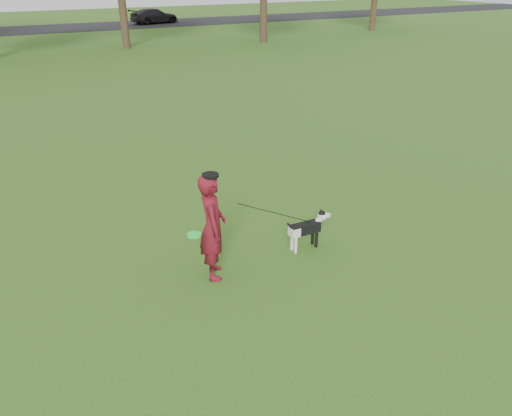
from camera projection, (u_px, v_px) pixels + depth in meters
ground at (283, 263)px, 8.74m from camera, size 120.00×120.00×0.00m
road at (36, 29)px, 40.66m from camera, size 120.00×7.00×0.02m
man at (212, 227)px, 8.03m from camera, size 0.62×0.77×1.82m
dog at (308, 227)px, 9.05m from camera, size 0.93×0.19×0.71m
car_right at (154, 16)px, 44.50m from camera, size 4.65×2.77×1.26m
man_held_items at (276, 213)px, 8.52m from camera, size 2.46×0.30×1.35m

